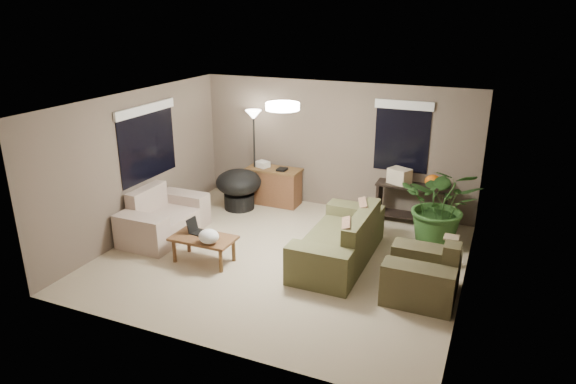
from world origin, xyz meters
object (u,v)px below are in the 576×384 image
at_px(armchair, 423,276).
at_px(papasan_chair, 239,186).
at_px(main_sofa, 341,243).
at_px(loveseat, 163,220).
at_px(coffee_table, 203,241).
at_px(cat_scratching_post, 450,253).
at_px(houseplant, 441,214).
at_px(floor_lamp, 254,126).
at_px(desk, 274,186).
at_px(console_table, 411,201).

xyz_separation_m(armchair, papasan_chair, (-3.92, 1.94, 0.17)).
xyz_separation_m(main_sofa, loveseat, (-3.16, -0.33, 0.00)).
relative_size(main_sofa, loveseat, 1.37).
relative_size(loveseat, coffee_table, 1.60).
height_order(armchair, cat_scratching_post, armchair).
bearing_deg(houseplant, floor_lamp, 171.10).
xyz_separation_m(armchair, cat_scratching_post, (0.24, 1.05, -0.08)).
xyz_separation_m(papasan_chair, cat_scratching_post, (4.16, -0.89, -0.25)).
bearing_deg(houseplant, armchair, -89.23).
xyz_separation_m(main_sofa, coffee_table, (-1.97, -0.90, 0.06)).
relative_size(desk, houseplant, 0.77).
xyz_separation_m(coffee_table, floor_lamp, (-0.46, 2.71, 1.24)).
bearing_deg(coffee_table, loveseat, 154.34).
xyz_separation_m(armchair, floor_lamp, (-3.79, 2.40, 1.30)).
distance_m(desk, console_table, 2.76).
bearing_deg(papasan_chair, houseplant, -1.96).
distance_m(main_sofa, armchair, 1.48).
distance_m(coffee_table, houseplant, 3.93).
distance_m(console_table, papasan_chair, 3.34).
bearing_deg(papasan_chair, main_sofa, -27.89).
bearing_deg(floor_lamp, houseplant, -8.90).
height_order(loveseat, papasan_chair, loveseat).
distance_m(floor_lamp, cat_scratching_post, 4.47).
bearing_deg(armchair, papasan_chair, 153.64).
distance_m(main_sofa, coffee_table, 2.17).
relative_size(loveseat, console_table, 1.23).
height_order(console_table, cat_scratching_post, console_table).
xyz_separation_m(coffee_table, cat_scratching_post, (3.57, 1.36, -0.14)).
relative_size(armchair, cat_scratching_post, 2.00).
height_order(desk, floor_lamp, floor_lamp).
bearing_deg(armchair, cat_scratching_post, 76.99).
height_order(loveseat, armchair, same).
bearing_deg(console_table, coffee_table, -133.52).
relative_size(loveseat, papasan_chair, 1.36).
distance_m(desk, floor_lamp, 1.29).
bearing_deg(cat_scratching_post, houseplant, 109.50).
bearing_deg(armchair, main_sofa, 156.63).
bearing_deg(cat_scratching_post, papasan_chair, 167.94).
bearing_deg(console_table, armchair, -75.89).
height_order(main_sofa, console_table, main_sofa).
bearing_deg(floor_lamp, coffee_table, -80.38).
relative_size(armchair, houseplant, 0.70).
xyz_separation_m(desk, console_table, (2.75, 0.07, 0.06)).
height_order(console_table, papasan_chair, papasan_chair).
xyz_separation_m(floor_lamp, houseplant, (3.77, -0.59, -1.04)).
bearing_deg(armchair, coffee_table, -174.66).
bearing_deg(floor_lamp, desk, 8.97).
relative_size(main_sofa, houseplant, 1.55).
distance_m(main_sofa, cat_scratching_post, 1.67).
bearing_deg(console_table, main_sofa, -110.58).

